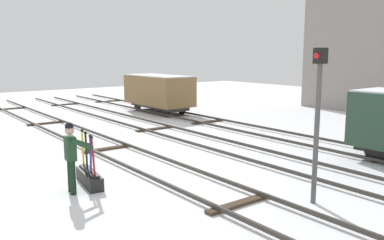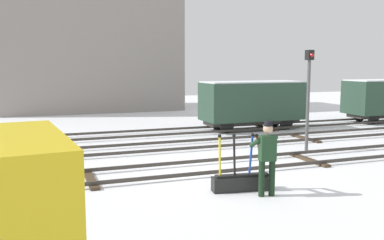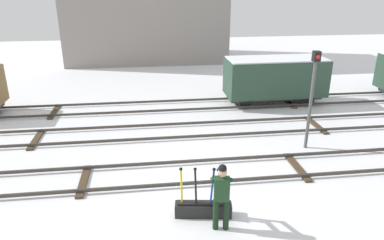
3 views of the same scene
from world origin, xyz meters
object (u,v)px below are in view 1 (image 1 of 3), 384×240
rail_worker (72,153)px  signal_post (318,110)px  freight_car_near_switch (159,91)px  switch_lever_frame (89,176)px

rail_worker → signal_post: signal_post is taller
rail_worker → freight_car_near_switch: (-10.86, 9.59, 0.26)m
switch_lever_frame → signal_post: size_ratio=0.42×
switch_lever_frame → rail_worker: rail_worker is taller
signal_post → freight_car_near_switch: signal_post is taller
switch_lever_frame → signal_post: bearing=47.4°
signal_post → rail_worker: bearing=-134.2°
freight_car_near_switch → signal_post: bearing=-19.8°
rail_worker → freight_car_near_switch: 14.49m
switch_lever_frame → freight_car_near_switch: (-10.51, 9.00, 1.06)m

